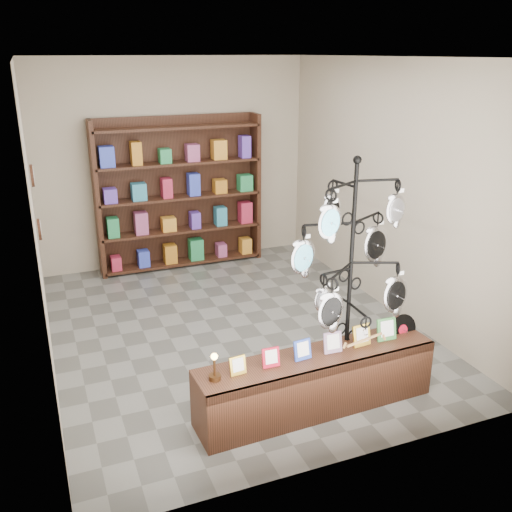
{
  "coord_description": "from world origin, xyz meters",
  "views": [
    {
      "loc": [
        -1.97,
        -5.68,
        3.05
      ],
      "look_at": [
        -0.11,
        -1.0,
        1.24
      ],
      "focal_mm": 40.0,
      "sensor_mm": 36.0,
      "label": 1
    }
  ],
  "objects": [
    {
      "name": "ground",
      "position": [
        0.0,
        0.0,
        0.0
      ],
      "size": [
        5.0,
        5.0,
        0.0
      ],
      "primitive_type": "plane",
      "color": "slate",
      "rests_on": "ground"
    },
    {
      "name": "room_envelope",
      "position": [
        0.0,
        0.0,
        1.85
      ],
      "size": [
        5.0,
        5.0,
        5.0
      ],
      "color": "#AFA58D",
      "rests_on": "ground"
    },
    {
      "name": "display_tree",
      "position": [
        0.54,
        -1.63,
        1.3
      ],
      "size": [
        1.15,
        1.06,
        2.24
      ],
      "rotation": [
        0.0,
        0.0,
        0.14
      ],
      "color": "black",
      "rests_on": "ground"
    },
    {
      "name": "front_shelf",
      "position": [
        0.16,
        -1.79,
        0.27
      ],
      "size": [
        2.23,
        0.54,
        0.78
      ],
      "rotation": [
        0.0,
        0.0,
        0.04
      ],
      "color": "black",
      "rests_on": "ground"
    },
    {
      "name": "back_shelving",
      "position": [
        0.0,
        2.3,
        1.03
      ],
      "size": [
        2.42,
        0.36,
        2.2
      ],
      "color": "black",
      "rests_on": "ground"
    },
    {
      "name": "wall_clocks",
      "position": [
        -1.97,
        0.8,
        1.5
      ],
      "size": [
        0.03,
        0.24,
        0.84
      ],
      "color": "black",
      "rests_on": "ground"
    }
  ]
}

